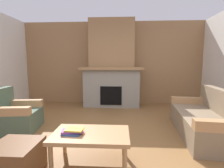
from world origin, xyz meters
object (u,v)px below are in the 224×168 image
fireplace (112,69)px  ottoman (16,160)px  couch (206,120)px  coffee_table (91,137)px  armchair (15,116)px

fireplace → ottoman: bearing=-105.0°
ottoman → couch: bearing=25.0°
fireplace → coffee_table: bearing=-91.7°
armchair → ottoman: bearing=-56.7°
couch → ottoman: 3.11m
couch → armchair: bearing=179.7°
couch → armchair: same height
fireplace → ottoman: 3.74m
couch → ottoman: size_ratio=3.61×
couch → ottoman: bearing=-155.0°
fireplace → couch: (1.88, -2.17, -0.88)m
couch → armchair: size_ratio=2.21×
ottoman → fireplace: bearing=75.0°
fireplace → armchair: 2.94m
coffee_table → ottoman: bearing=-160.8°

